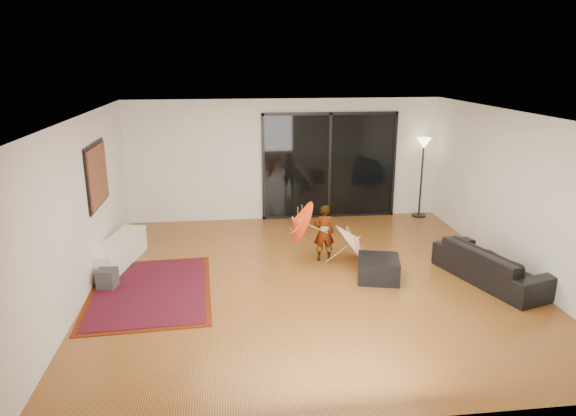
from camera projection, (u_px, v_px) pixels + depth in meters
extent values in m
plane|color=#A7612D|center=(310.00, 280.00, 8.50)|extent=(7.00, 7.00, 0.00)
plane|color=white|center=(312.00, 116.00, 7.75)|extent=(7.00, 7.00, 0.00)
plane|color=silver|center=(285.00, 160.00, 11.46)|extent=(7.00, 0.00, 7.00)
plane|color=silver|center=(371.00, 301.00, 4.79)|extent=(7.00, 0.00, 7.00)
plane|color=silver|center=(81.00, 209.00, 7.72)|extent=(0.00, 7.00, 7.00)
plane|color=silver|center=(518.00, 195.00, 8.53)|extent=(0.00, 7.00, 7.00)
cube|color=black|center=(329.00, 166.00, 11.59)|extent=(3.00, 0.04, 2.40)
cube|color=black|center=(331.00, 114.00, 11.24)|extent=(3.06, 0.06, 0.06)
cube|color=black|center=(328.00, 215.00, 11.90)|extent=(3.06, 0.06, 0.06)
cube|color=black|center=(330.00, 166.00, 11.57)|extent=(0.06, 0.06, 2.40)
cube|color=black|center=(97.00, 175.00, 8.59)|extent=(0.02, 1.28, 1.08)
cube|color=#1C4728|center=(98.00, 175.00, 8.60)|extent=(0.03, 1.18, 0.98)
cube|color=white|center=(119.00, 252.00, 9.07)|extent=(0.73, 1.73, 0.47)
cube|color=#424244|center=(108.00, 279.00, 8.16)|extent=(0.32, 0.32, 0.32)
cube|color=#5E1C08|center=(151.00, 291.00, 8.09)|extent=(1.99, 2.68, 0.01)
cube|color=maroon|center=(150.00, 291.00, 8.09)|extent=(1.82, 2.51, 0.02)
imported|color=black|center=(492.00, 264.00, 8.38)|extent=(1.36, 2.17, 0.59)
cube|color=black|center=(378.00, 269.00, 8.48)|extent=(0.81, 0.81, 0.38)
cylinder|color=black|center=(419.00, 215.00, 11.95)|extent=(0.31, 0.31, 0.03)
cylinder|color=black|center=(421.00, 181.00, 11.72)|extent=(0.04, 0.04, 1.68)
cone|color=#FFD899|center=(424.00, 143.00, 11.48)|extent=(0.31, 0.31, 0.25)
imported|color=#999999|center=(324.00, 233.00, 9.21)|extent=(0.39, 0.27, 1.04)
cone|color=red|center=(294.00, 223.00, 9.04)|extent=(0.50, 0.80, 0.80)
cylinder|color=#A28345|center=(294.00, 241.00, 9.13)|extent=(0.46, 0.02, 0.24)
cylinder|color=#A28345|center=(294.00, 218.00, 9.01)|extent=(0.06, 0.02, 0.04)
cone|color=white|center=(359.00, 235.00, 9.14)|extent=(0.66, 0.85, 0.79)
cylinder|color=#A28345|center=(358.00, 254.00, 9.25)|extent=(0.45, 0.02, 0.35)
cylinder|color=#A28345|center=(359.00, 229.00, 9.11)|extent=(0.05, 0.02, 0.05)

